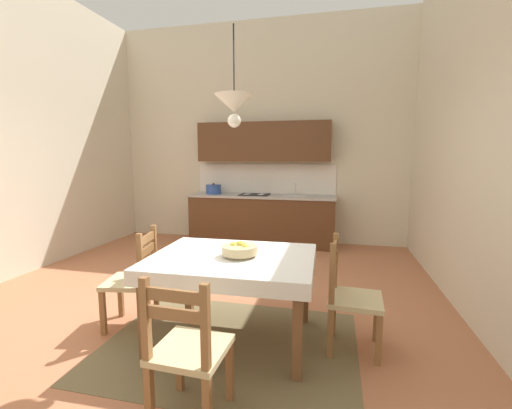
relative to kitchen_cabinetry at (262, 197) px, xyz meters
name	(u,v)px	position (x,y,z in m)	size (l,w,h in m)	color
ground_plane	(190,317)	(-0.12, -2.95, -0.91)	(5.95, 7.04, 0.10)	#B7704C
wall_back	(260,134)	(-0.12, 0.33, 1.16)	(5.95, 0.12, 4.02)	beige
area_rug	(230,344)	(0.46, -3.43, -0.85)	(2.10, 1.60, 0.01)	brown
kitchen_cabinetry	(262,197)	(0.00, 0.00, 0.00)	(2.64, 0.63, 2.20)	#56331C
dining_table	(233,269)	(0.46, -3.33, -0.22)	(1.40, 1.10, 0.75)	brown
dining_chair_tv_side	(134,280)	(-0.50, -3.31, -0.41)	(0.49, 0.49, 0.93)	#D1BC89
dining_chair_camera_side	(188,351)	(0.47, -4.27, -0.41)	(0.44, 0.44, 0.93)	#D1BC89
dining_chair_window_side	(350,297)	(1.44, -3.25, -0.41)	(0.44, 0.44, 0.93)	#D1BC89
fruit_bowl	(240,249)	(0.53, -3.34, -0.04)	(0.30, 0.30, 0.12)	tan
pendant_lamp	(234,105)	(0.47, -3.27, 1.15)	(0.32, 0.32, 0.80)	black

